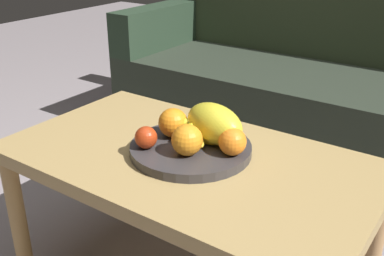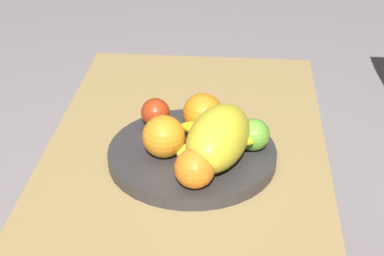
{
  "view_description": "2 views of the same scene",
  "coord_description": "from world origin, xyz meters",
  "px_view_note": "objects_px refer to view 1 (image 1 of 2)",
  "views": [
    {
      "loc": [
        0.64,
        -0.9,
        1.02
      ],
      "look_at": [
        0.0,
        0.02,
        0.52
      ],
      "focal_mm": 43.13,
      "sensor_mm": 36.0,
      "label": 1
    },
    {
      "loc": [
        1.03,
        0.1,
        1.12
      ],
      "look_at": [
        0.0,
        0.02,
        0.52
      ],
      "focal_mm": 58.45,
      "sensor_mm": 36.0,
      "label": 2
    }
  ],
  "objects_px": {
    "couch": "(299,86)",
    "fruit_bowl": "(192,149)",
    "orange_front": "(187,140)",
    "apple_left": "(211,119)",
    "orange_right": "(232,142)",
    "coffee_table": "(187,172)",
    "melon_large_front": "(214,124)",
    "apple_front": "(146,137)",
    "orange_left": "(173,123)",
    "banana_bunch": "(199,130)"
  },
  "relations": [
    {
      "from": "couch",
      "to": "fruit_bowl",
      "type": "bearing_deg",
      "value": -82.71
    },
    {
      "from": "orange_front",
      "to": "apple_left",
      "type": "bearing_deg",
      "value": 102.33
    },
    {
      "from": "orange_front",
      "to": "orange_right",
      "type": "xyz_separation_m",
      "value": [
        0.1,
        0.07,
        -0.0
      ]
    },
    {
      "from": "coffee_table",
      "to": "orange_right",
      "type": "bearing_deg",
      "value": 14.24
    },
    {
      "from": "fruit_bowl",
      "to": "orange_front",
      "type": "bearing_deg",
      "value": -68.11
    },
    {
      "from": "couch",
      "to": "orange_right",
      "type": "bearing_deg",
      "value": -76.67
    },
    {
      "from": "couch",
      "to": "melon_large_front",
      "type": "xyz_separation_m",
      "value": [
        0.18,
        -1.04,
        0.22
      ]
    },
    {
      "from": "coffee_table",
      "to": "couch",
      "type": "bearing_deg",
      "value": 96.98
    },
    {
      "from": "couch",
      "to": "apple_front",
      "type": "distance_m",
      "value": 1.2
    },
    {
      "from": "orange_right",
      "to": "orange_left",
      "type": "bearing_deg",
      "value": 179.66
    },
    {
      "from": "fruit_bowl",
      "to": "orange_right",
      "type": "height_order",
      "value": "orange_right"
    },
    {
      "from": "orange_right",
      "to": "banana_bunch",
      "type": "distance_m",
      "value": 0.12
    },
    {
      "from": "orange_right",
      "to": "apple_front",
      "type": "xyz_separation_m",
      "value": [
        -0.21,
        -0.1,
        -0.01
      ]
    },
    {
      "from": "melon_large_front",
      "to": "apple_left",
      "type": "relative_size",
      "value": 2.97
    },
    {
      "from": "couch",
      "to": "orange_right",
      "type": "distance_m",
      "value": 1.13
    },
    {
      "from": "couch",
      "to": "apple_front",
      "type": "bearing_deg",
      "value": -87.56
    },
    {
      "from": "fruit_bowl",
      "to": "melon_large_front",
      "type": "distance_m",
      "value": 0.09
    },
    {
      "from": "fruit_bowl",
      "to": "orange_front",
      "type": "relative_size",
      "value": 4.03
    },
    {
      "from": "orange_left",
      "to": "apple_left",
      "type": "relative_size",
      "value": 1.3
    },
    {
      "from": "melon_large_front",
      "to": "orange_front",
      "type": "bearing_deg",
      "value": -98.96
    },
    {
      "from": "coffee_table",
      "to": "orange_right",
      "type": "distance_m",
      "value": 0.17
    },
    {
      "from": "melon_large_front",
      "to": "orange_right",
      "type": "relative_size",
      "value": 2.57
    },
    {
      "from": "coffee_table",
      "to": "banana_bunch",
      "type": "relative_size",
      "value": 6.28
    },
    {
      "from": "apple_front",
      "to": "apple_left",
      "type": "bearing_deg",
      "value": 69.84
    },
    {
      "from": "fruit_bowl",
      "to": "couch",
      "type": "bearing_deg",
      "value": 97.29
    },
    {
      "from": "apple_front",
      "to": "couch",
      "type": "bearing_deg",
      "value": 92.44
    },
    {
      "from": "coffee_table",
      "to": "orange_front",
      "type": "bearing_deg",
      "value": -55.25
    },
    {
      "from": "couch",
      "to": "banana_bunch",
      "type": "height_order",
      "value": "couch"
    },
    {
      "from": "coffee_table",
      "to": "melon_large_front",
      "type": "relative_size",
      "value": 5.36
    },
    {
      "from": "melon_large_front",
      "to": "orange_left",
      "type": "relative_size",
      "value": 2.28
    },
    {
      "from": "coffee_table",
      "to": "apple_left",
      "type": "distance_m",
      "value": 0.17
    },
    {
      "from": "couch",
      "to": "orange_left",
      "type": "height_order",
      "value": "couch"
    },
    {
      "from": "orange_left",
      "to": "banana_bunch",
      "type": "bearing_deg",
      "value": 15.81
    },
    {
      "from": "orange_right",
      "to": "apple_left",
      "type": "distance_m",
      "value": 0.17
    },
    {
      "from": "couch",
      "to": "apple_front",
      "type": "relative_size",
      "value": 28.28
    },
    {
      "from": "coffee_table",
      "to": "apple_front",
      "type": "distance_m",
      "value": 0.15
    },
    {
      "from": "orange_left",
      "to": "apple_left",
      "type": "distance_m",
      "value": 0.12
    },
    {
      "from": "fruit_bowl",
      "to": "apple_front",
      "type": "xyz_separation_m",
      "value": [
        -0.09,
        -0.08,
        0.04
      ]
    },
    {
      "from": "orange_front",
      "to": "coffee_table",
      "type": "bearing_deg",
      "value": 124.75
    },
    {
      "from": "orange_front",
      "to": "orange_left",
      "type": "height_order",
      "value": "same"
    },
    {
      "from": "fruit_bowl",
      "to": "banana_bunch",
      "type": "distance_m",
      "value": 0.06
    },
    {
      "from": "orange_front",
      "to": "apple_left",
      "type": "height_order",
      "value": "orange_front"
    },
    {
      "from": "couch",
      "to": "orange_right",
      "type": "height_order",
      "value": "couch"
    },
    {
      "from": "orange_right",
      "to": "apple_left",
      "type": "height_order",
      "value": "orange_right"
    },
    {
      "from": "melon_large_front",
      "to": "banana_bunch",
      "type": "height_order",
      "value": "melon_large_front"
    },
    {
      "from": "fruit_bowl",
      "to": "melon_large_front",
      "type": "relative_size",
      "value": 1.76
    },
    {
      "from": "coffee_table",
      "to": "orange_front",
      "type": "xyz_separation_m",
      "value": [
        0.02,
        -0.04,
        0.12
      ]
    },
    {
      "from": "fruit_bowl",
      "to": "orange_left",
      "type": "distance_m",
      "value": 0.09
    },
    {
      "from": "coffee_table",
      "to": "melon_large_front",
      "type": "xyz_separation_m",
      "value": [
        0.04,
        0.07,
        0.13
      ]
    },
    {
      "from": "coffee_table",
      "to": "apple_front",
      "type": "bearing_deg",
      "value": -142.02
    }
  ]
}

